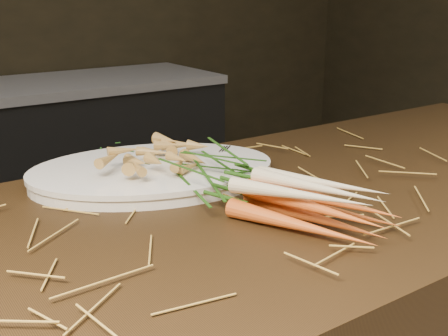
{
  "coord_description": "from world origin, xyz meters",
  "views": [
    {
      "loc": [
        -0.39,
        -0.41,
        1.25
      ],
      "look_at": [
        0.12,
        0.33,
        0.96
      ],
      "focal_mm": 45.0,
      "sensor_mm": 36.0,
      "label": 1
    }
  ],
  "objects": [
    {
      "name": "serving_platter",
      "position": [
        0.08,
        0.5,
        0.91
      ],
      "size": [
        0.53,
        0.43,
        0.02
      ],
      "primitive_type": null,
      "rotation": [
        0.0,
        0.0,
        -0.31
      ],
      "color": "white",
      "rests_on": "main_counter"
    },
    {
      "name": "root_veg_bunch",
      "position": [
        0.14,
        0.28,
        0.94
      ],
      "size": [
        0.26,
        0.46,
        0.08
      ],
      "rotation": [
        0.0,
        0.0,
        0.29
      ],
      "color": "#CB4B15",
      "rests_on": "main_counter"
    },
    {
      "name": "serving_fork",
      "position": [
        0.22,
        0.43,
        0.93
      ],
      "size": [
        0.14,
        0.12,
        0.0
      ],
      "primitive_type": "cube",
      "rotation": [
        0.0,
        0.0,
        -0.86
      ],
      "color": "silver",
      "rests_on": "serving_platter"
    },
    {
      "name": "roasted_veg_heap",
      "position": [
        0.08,
        0.5,
        0.95
      ],
      "size": [
        0.26,
        0.22,
        0.05
      ],
      "primitive_type": null,
      "rotation": [
        0.0,
        0.0,
        -0.31
      ],
      "color": "olive",
      "rests_on": "serving_platter"
    },
    {
      "name": "back_counter",
      "position": [
        0.3,
        2.18,
        0.42
      ],
      "size": [
        1.82,
        0.62,
        0.84
      ],
      "color": "black",
      "rests_on": "ground"
    },
    {
      "name": "straw_bedding",
      "position": [
        0.0,
        0.3,
        0.91
      ],
      "size": [
        1.4,
        0.6,
        0.02
      ],
      "primitive_type": null,
      "color": "olive",
      "rests_on": "main_counter"
    }
  ]
}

